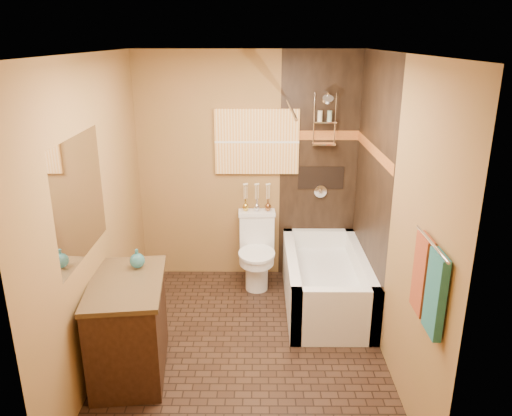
{
  "coord_description": "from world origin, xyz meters",
  "views": [
    {
      "loc": [
        0.12,
        -3.79,
        2.61
      ],
      "look_at": [
        0.09,
        0.4,
        1.17
      ],
      "focal_mm": 35.0,
      "sensor_mm": 36.0,
      "label": 1
    }
  ],
  "objects_px": {
    "sunset_painting": "(257,142)",
    "vanity": "(129,327)",
    "bathtub": "(325,285)",
    "toilet": "(257,250)"
  },
  "relations": [
    {
      "from": "sunset_painting",
      "to": "vanity",
      "type": "height_order",
      "value": "sunset_painting"
    },
    {
      "from": "bathtub",
      "to": "toilet",
      "type": "height_order",
      "value": "toilet"
    },
    {
      "from": "bathtub",
      "to": "sunset_painting",
      "type": "bearing_deg",
      "value": 134.06
    },
    {
      "from": "bathtub",
      "to": "vanity",
      "type": "relative_size",
      "value": 1.53
    },
    {
      "from": "toilet",
      "to": "sunset_painting",
      "type": "bearing_deg",
      "value": 87.93
    },
    {
      "from": "bathtub",
      "to": "toilet",
      "type": "relative_size",
      "value": 1.89
    },
    {
      "from": "bathtub",
      "to": "toilet",
      "type": "xyz_separation_m",
      "value": [
        -0.7,
        0.46,
        0.18
      ]
    },
    {
      "from": "vanity",
      "to": "sunset_painting",
      "type": "bearing_deg",
      "value": 53.71
    },
    {
      "from": "sunset_painting",
      "to": "bathtub",
      "type": "bearing_deg",
      "value": -45.94
    },
    {
      "from": "bathtub",
      "to": "toilet",
      "type": "distance_m",
      "value": 0.86
    }
  ]
}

